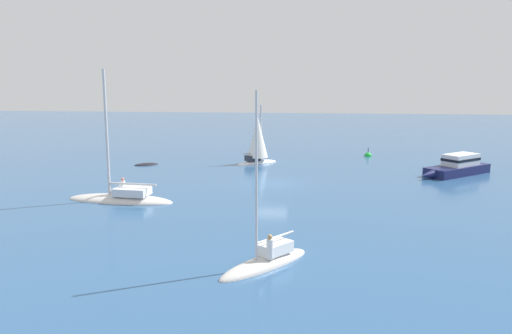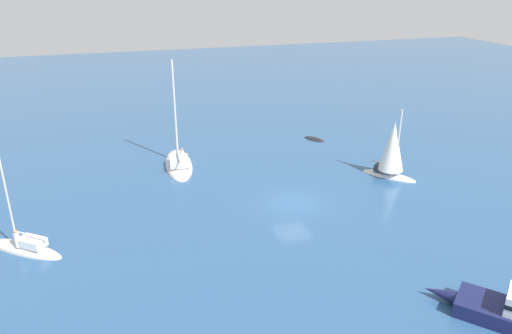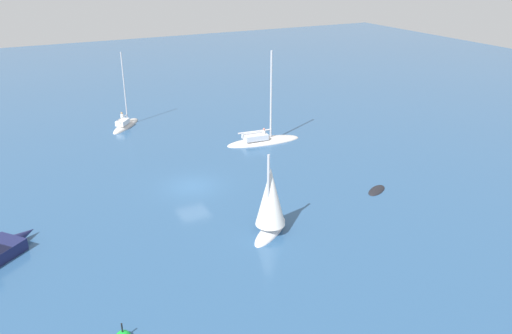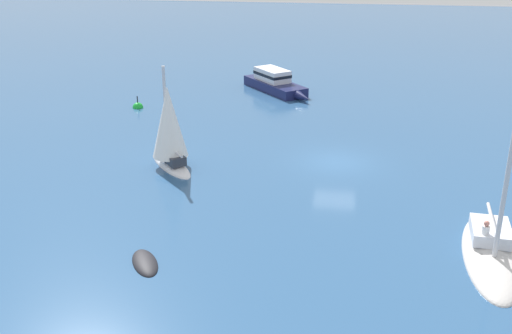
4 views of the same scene
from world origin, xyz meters
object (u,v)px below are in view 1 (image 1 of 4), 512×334
ketch (266,262)px  sailboat (121,198)px  tender (146,165)px  channel_buoy (368,156)px  yacht (257,142)px  launch (457,166)px

ketch → sailboat: (-11.23, 11.30, 0.02)m
tender → channel_buoy: bearing=-9.5°
tender → channel_buoy: size_ratio=1.93×
ketch → yacht: size_ratio=1.37×
channel_buoy → yacht: bearing=-152.5°
yacht → channel_buoy: (11.56, 6.02, -2.16)m
launch → yacht: bearing=-51.9°
sailboat → channel_buoy: 29.71m
ketch → tender: 29.33m
yacht → launch: bearing=-51.0°
sailboat → yacht: sailboat is taller
tender → launch: bearing=-32.9°
ketch → tender: (-14.12, 25.70, -0.15)m
ketch → sailboat: sailboat is taller
ketch → channel_buoy: ketch is taller
yacht → tender: bearing=151.3°
tender → launch: (29.11, -1.87, 0.73)m
channel_buoy → tender: bearing=-160.3°
tender → launch: 29.18m
ketch → sailboat: 15.93m
tender → yacht: (10.83, 1.99, 2.16)m
ketch → sailboat: bearing=-96.4°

